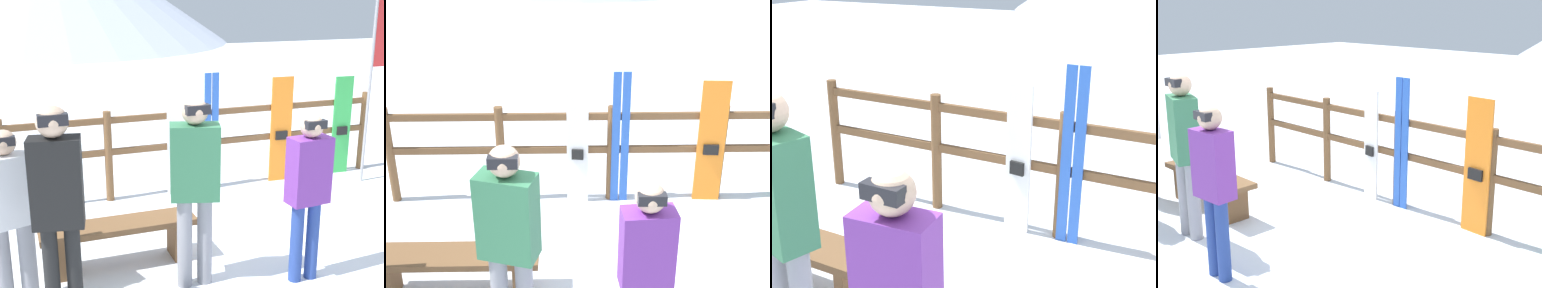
% 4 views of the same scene
% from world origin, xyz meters
% --- Properties ---
extents(fence, '(5.14, 0.10, 1.16)m').
position_xyz_m(fence, '(0.00, 1.81, 0.69)').
color(fence, brown).
rests_on(fence, ground).
extents(bench, '(1.49, 0.36, 0.45)m').
position_xyz_m(bench, '(-1.50, 0.12, 0.34)').
color(bench, brown).
rests_on(bench, ground).
extents(person_plaid_green, '(0.47, 0.34, 1.73)m').
position_xyz_m(person_plaid_green, '(-0.93, -0.44, 1.01)').
color(person_plaid_green, gray).
rests_on(person_plaid_green, ground).
extents(person_purple, '(0.38, 0.23, 1.57)m').
position_xyz_m(person_purple, '(0.04, -0.69, 0.93)').
color(person_purple, navy).
rests_on(person_purple, ground).
extents(snowboard_white, '(0.24, 0.08, 1.37)m').
position_xyz_m(snowboard_white, '(-0.39, 1.75, 0.68)').
color(snowboard_white, white).
rests_on(snowboard_white, ground).
extents(ski_pair_blue, '(0.19, 0.02, 1.57)m').
position_xyz_m(ski_pair_blue, '(0.10, 1.76, 0.79)').
color(ski_pair_blue, blue).
rests_on(ski_pair_blue, ground).
extents(snowboard_orange, '(0.31, 0.07, 1.47)m').
position_xyz_m(snowboard_orange, '(1.12, 1.76, 0.73)').
color(snowboard_orange, orange).
rests_on(snowboard_orange, ground).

